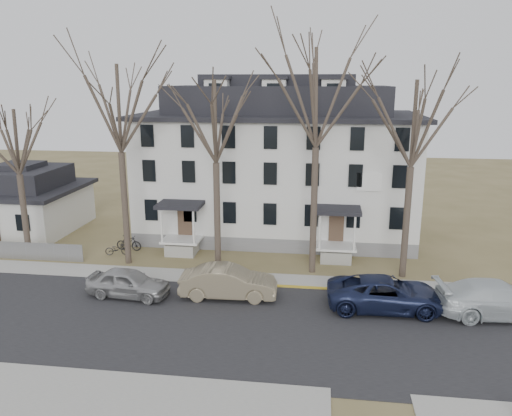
# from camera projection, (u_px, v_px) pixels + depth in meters

# --- Properties ---
(ground) EXTENTS (120.00, 120.00, 0.00)m
(ground) POSITION_uv_depth(u_px,v_px,m) (284.00, 352.00, 21.98)
(ground) COLOR olive
(ground) RESTS_ON ground
(main_road) EXTENTS (120.00, 10.00, 0.04)m
(main_road) POSITION_uv_depth(u_px,v_px,m) (287.00, 331.00, 23.90)
(main_road) COLOR #27272A
(main_road) RESTS_ON ground
(far_sidewalk) EXTENTS (120.00, 2.00, 0.08)m
(far_sidewalk) POSITION_uv_depth(u_px,v_px,m) (294.00, 282.00, 29.66)
(far_sidewalk) COLOR #A09F97
(far_sidewalk) RESTS_ON ground
(near_sidewalk_left) EXTENTS (20.00, 5.00, 0.08)m
(near_sidewalk_left) POSITION_uv_depth(u_px,v_px,m) (55.00, 409.00, 18.19)
(near_sidewalk_left) COLOR #A09F97
(near_sidewalk_left) RESTS_ON ground
(yellow_curb) EXTENTS (14.00, 0.25, 0.06)m
(yellow_curb) POSITION_uv_depth(u_px,v_px,m) (382.00, 293.00, 28.16)
(yellow_curb) COLOR gold
(yellow_curb) RESTS_ON ground
(boarding_house) EXTENTS (20.80, 12.36, 12.05)m
(boarding_house) POSITION_uv_depth(u_px,v_px,m) (277.00, 165.00, 38.14)
(boarding_house) COLOR slate
(boarding_house) RESTS_ON ground
(small_house) EXTENTS (8.70, 8.70, 5.00)m
(small_house) POSITION_uv_depth(u_px,v_px,m) (24.00, 202.00, 39.58)
(small_house) COLOR silver
(small_house) RESTS_ON ground
(tree_far_left) EXTENTS (8.40, 8.40, 13.72)m
(tree_far_left) POSITION_uv_depth(u_px,v_px,m) (118.00, 102.00, 30.22)
(tree_far_left) COLOR #473B31
(tree_far_left) RESTS_ON ground
(tree_mid_left) EXTENTS (7.80, 7.80, 12.74)m
(tree_mid_left) POSITION_uv_depth(u_px,v_px,m) (215.00, 116.00, 29.64)
(tree_mid_left) COLOR #473B31
(tree_mid_left) RESTS_ON ground
(tree_center) EXTENTS (9.00, 9.00, 14.70)m
(tree_center) POSITION_uv_depth(u_px,v_px,m) (317.00, 90.00, 28.51)
(tree_center) COLOR #473B31
(tree_center) RESTS_ON ground
(tree_mid_right) EXTENTS (7.80, 7.80, 12.74)m
(tree_mid_right) POSITION_uv_depth(u_px,v_px,m) (414.00, 117.00, 28.17)
(tree_mid_right) COLOR #473B31
(tree_mid_right) RESTS_ON ground
(tree_bungalow) EXTENTS (6.60, 6.60, 10.78)m
(tree_bungalow) POSITION_uv_depth(u_px,v_px,m) (15.00, 137.00, 31.66)
(tree_bungalow) COLOR #473B31
(tree_bungalow) RESTS_ON ground
(car_silver) EXTENTS (4.75, 2.27, 1.57)m
(car_silver) POSITION_uv_depth(u_px,v_px,m) (128.00, 283.00, 27.46)
(car_silver) COLOR #A1A1A1
(car_silver) RESTS_ON ground
(car_tan) EXTENTS (5.39, 2.11, 1.75)m
(car_tan) POSITION_uv_depth(u_px,v_px,m) (228.00, 283.00, 27.32)
(car_tan) COLOR #84775C
(car_tan) RESTS_ON ground
(car_navy) EXTENTS (6.19, 2.98, 1.70)m
(car_navy) POSITION_uv_depth(u_px,v_px,m) (386.00, 294.00, 25.90)
(car_navy) COLOR #192040
(car_navy) RESTS_ON ground
(car_white) EXTENTS (6.47, 3.17, 1.81)m
(car_white) POSITION_uv_depth(u_px,v_px,m) (498.00, 300.00, 25.12)
(car_white) COLOR silver
(car_white) RESTS_ON ground
(bicycle_left) EXTENTS (1.70, 0.87, 0.85)m
(bicycle_left) POSITION_uv_depth(u_px,v_px,m) (117.00, 250.00, 34.02)
(bicycle_left) COLOR black
(bicycle_left) RESTS_ON ground
(bicycle_right) EXTENTS (1.86, 0.63, 1.10)m
(bicycle_right) POSITION_uv_depth(u_px,v_px,m) (129.00, 243.00, 34.92)
(bicycle_right) COLOR black
(bicycle_right) RESTS_ON ground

